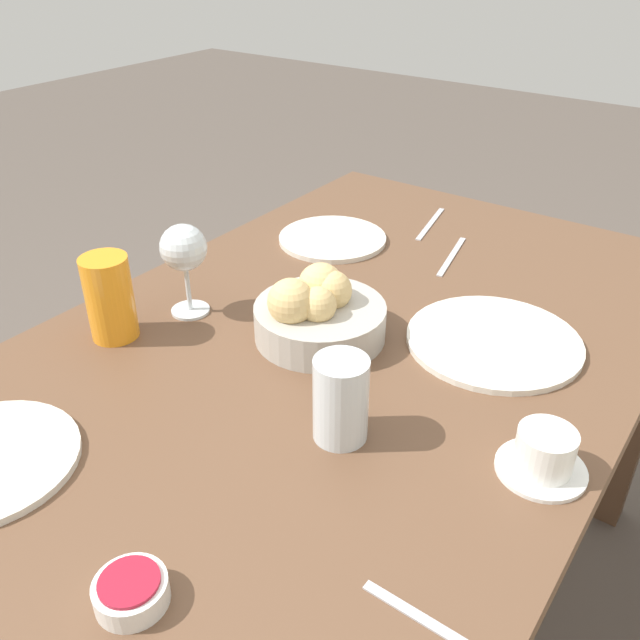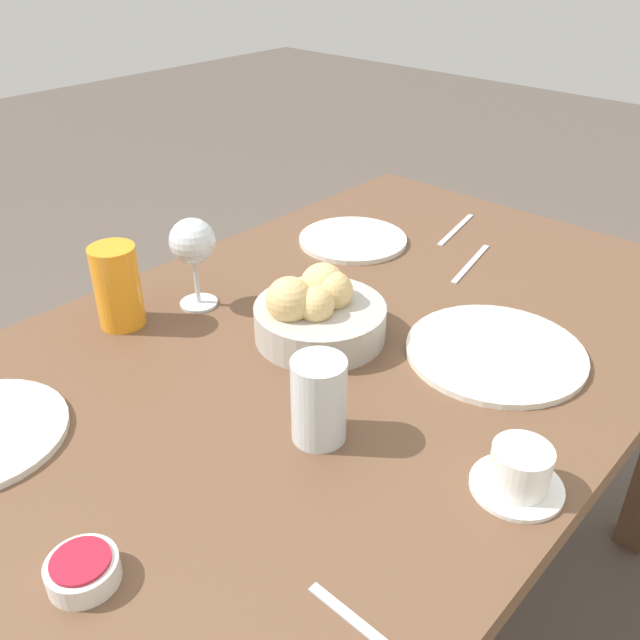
{
  "view_description": "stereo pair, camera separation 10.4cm",
  "coord_description": "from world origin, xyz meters",
  "px_view_note": "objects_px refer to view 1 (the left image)",
  "views": [
    {
      "loc": [
        0.64,
        0.49,
        1.28
      ],
      "look_at": [
        -0.09,
        -0.03,
        0.73
      ],
      "focal_mm": 38.0,
      "sensor_mm": 36.0,
      "label": 1
    },
    {
      "loc": [
        0.58,
        0.57,
        1.28
      ],
      "look_at": [
        -0.09,
        -0.03,
        0.73
      ],
      "focal_mm": 38.0,
      "sensor_mm": 36.0,
      "label": 2
    }
  ],
  "objects_px": {
    "plate_far_center": "(494,341)",
    "spoon_coffee": "(426,621)",
    "coffee_cup": "(544,454)",
    "fork_silver": "(452,256)",
    "plate_near_left": "(332,239)",
    "knife_silver": "(430,224)",
    "water_tumbler": "(341,399)",
    "jam_bowl_berry": "(131,591)",
    "juice_glass": "(110,298)",
    "wine_glass": "(184,251)",
    "bread_basket": "(318,312)"
  },
  "relations": [
    {
      "from": "plate_far_center",
      "to": "spoon_coffee",
      "type": "bearing_deg",
      "value": 16.31
    },
    {
      "from": "coffee_cup",
      "to": "fork_silver",
      "type": "height_order",
      "value": "coffee_cup"
    },
    {
      "from": "plate_near_left",
      "to": "knife_silver",
      "type": "distance_m",
      "value": 0.23
    },
    {
      "from": "water_tumbler",
      "to": "knife_silver",
      "type": "distance_m",
      "value": 0.72
    },
    {
      "from": "jam_bowl_berry",
      "to": "spoon_coffee",
      "type": "height_order",
      "value": "jam_bowl_berry"
    },
    {
      "from": "water_tumbler",
      "to": "fork_silver",
      "type": "bearing_deg",
      "value": -168.14
    },
    {
      "from": "knife_silver",
      "to": "juice_glass",
      "type": "bearing_deg",
      "value": -15.97
    },
    {
      "from": "water_tumbler",
      "to": "jam_bowl_berry",
      "type": "distance_m",
      "value": 0.32
    },
    {
      "from": "juice_glass",
      "to": "coffee_cup",
      "type": "height_order",
      "value": "juice_glass"
    },
    {
      "from": "plate_near_left",
      "to": "water_tumbler",
      "type": "bearing_deg",
      "value": 35.71
    },
    {
      "from": "wine_glass",
      "to": "knife_silver",
      "type": "xyz_separation_m",
      "value": [
        -0.57,
        0.15,
        -0.11
      ]
    },
    {
      "from": "plate_far_center",
      "to": "knife_silver",
      "type": "bearing_deg",
      "value": -140.37
    },
    {
      "from": "juice_glass",
      "to": "jam_bowl_berry",
      "type": "xyz_separation_m",
      "value": [
        0.31,
        0.4,
        -0.05
      ]
    },
    {
      "from": "fork_silver",
      "to": "spoon_coffee",
      "type": "height_order",
      "value": "same"
    },
    {
      "from": "water_tumbler",
      "to": "spoon_coffee",
      "type": "relative_size",
      "value": 0.84
    },
    {
      "from": "bread_basket",
      "to": "water_tumbler",
      "type": "bearing_deg",
      "value": 42.7
    },
    {
      "from": "plate_near_left",
      "to": "knife_silver",
      "type": "xyz_separation_m",
      "value": [
        -0.19,
        0.12,
        -0.0
      ]
    },
    {
      "from": "plate_near_left",
      "to": "bread_basket",
      "type": "bearing_deg",
      "value": 31.14
    },
    {
      "from": "bread_basket",
      "to": "knife_silver",
      "type": "distance_m",
      "value": 0.51
    },
    {
      "from": "bread_basket",
      "to": "fork_silver",
      "type": "distance_m",
      "value": 0.39
    },
    {
      "from": "fork_silver",
      "to": "knife_silver",
      "type": "relative_size",
      "value": 1.0
    },
    {
      "from": "jam_bowl_berry",
      "to": "fork_silver",
      "type": "distance_m",
      "value": 0.88
    },
    {
      "from": "plate_near_left",
      "to": "jam_bowl_berry",
      "type": "relative_size",
      "value": 2.99
    },
    {
      "from": "plate_far_center",
      "to": "fork_silver",
      "type": "xyz_separation_m",
      "value": [
        -0.24,
        -0.19,
        -0.0
      ]
    },
    {
      "from": "water_tumbler",
      "to": "wine_glass",
      "type": "height_order",
      "value": "wine_glass"
    },
    {
      "from": "water_tumbler",
      "to": "coffee_cup",
      "type": "height_order",
      "value": "water_tumbler"
    },
    {
      "from": "water_tumbler",
      "to": "spoon_coffee",
      "type": "xyz_separation_m",
      "value": [
        0.17,
        0.22,
        -0.06
      ]
    },
    {
      "from": "plate_near_left",
      "to": "coffee_cup",
      "type": "height_order",
      "value": "coffee_cup"
    },
    {
      "from": "jam_bowl_berry",
      "to": "wine_glass",
      "type": "bearing_deg",
      "value": -140.74
    },
    {
      "from": "wine_glass",
      "to": "coffee_cup",
      "type": "relative_size",
      "value": 1.43
    },
    {
      "from": "fork_silver",
      "to": "bread_basket",
      "type": "bearing_deg",
      "value": -6.46
    },
    {
      "from": "juice_glass",
      "to": "fork_silver",
      "type": "bearing_deg",
      "value": 151.77
    },
    {
      "from": "plate_near_left",
      "to": "plate_far_center",
      "type": "relative_size",
      "value": 0.81
    },
    {
      "from": "bread_basket",
      "to": "juice_glass",
      "type": "bearing_deg",
      "value": -54.9
    },
    {
      "from": "plate_far_center",
      "to": "knife_silver",
      "type": "relative_size",
      "value": 1.48
    },
    {
      "from": "fork_silver",
      "to": "knife_silver",
      "type": "distance_m",
      "value": 0.16
    },
    {
      "from": "plate_far_center",
      "to": "juice_glass",
      "type": "relative_size",
      "value": 1.99
    },
    {
      "from": "water_tumbler",
      "to": "knife_silver",
      "type": "relative_size",
      "value": 0.63
    },
    {
      "from": "plate_far_center",
      "to": "juice_glass",
      "type": "xyz_separation_m",
      "value": [
        0.33,
        -0.5,
        0.06
      ]
    },
    {
      "from": "jam_bowl_berry",
      "to": "spoon_coffee",
      "type": "xyz_separation_m",
      "value": [
        -0.15,
        0.24,
        -0.01
      ]
    },
    {
      "from": "fork_silver",
      "to": "spoon_coffee",
      "type": "xyz_separation_m",
      "value": [
        0.73,
        0.33,
        0.0
      ]
    },
    {
      "from": "fork_silver",
      "to": "plate_far_center",
      "type": "bearing_deg",
      "value": 38.15
    },
    {
      "from": "bread_basket",
      "to": "jam_bowl_berry",
      "type": "relative_size",
      "value": 2.82
    },
    {
      "from": "coffee_cup",
      "to": "knife_silver",
      "type": "relative_size",
      "value": 0.6
    },
    {
      "from": "juice_glass",
      "to": "coffee_cup",
      "type": "distance_m",
      "value": 0.66
    },
    {
      "from": "plate_near_left",
      "to": "juice_glass",
      "type": "bearing_deg",
      "value": -8.52
    },
    {
      "from": "plate_far_center",
      "to": "coffee_cup",
      "type": "relative_size",
      "value": 2.48
    },
    {
      "from": "plate_far_center",
      "to": "knife_silver",
      "type": "xyz_separation_m",
      "value": [
        -0.36,
        -0.3,
        -0.0
      ]
    },
    {
      "from": "plate_near_left",
      "to": "spoon_coffee",
      "type": "xyz_separation_m",
      "value": [
        0.66,
        0.56,
        -0.0
      ]
    },
    {
      "from": "plate_near_left",
      "to": "coffee_cup",
      "type": "distance_m",
      "value": 0.7
    }
  ]
}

